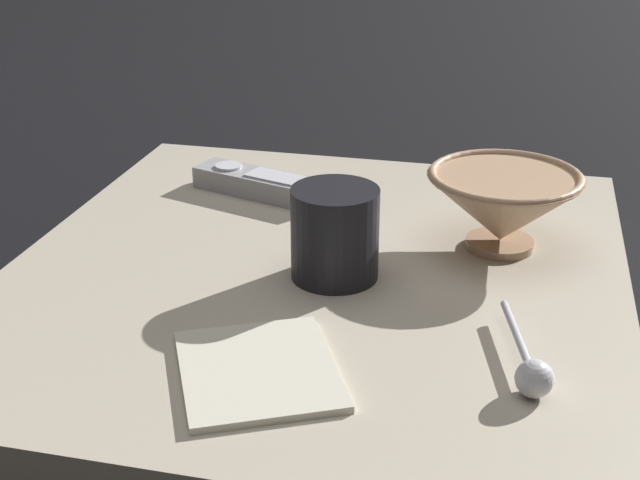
# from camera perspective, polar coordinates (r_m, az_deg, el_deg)

# --- Properties ---
(ground_plane) EXTENTS (6.00, 6.00, 0.00)m
(ground_plane) POSITION_cam_1_polar(r_m,az_deg,el_deg) (0.84, -0.20, -4.44)
(ground_plane) COLOR black
(table) EXTENTS (0.62, 0.56, 0.05)m
(table) POSITION_cam_1_polar(r_m,az_deg,el_deg) (0.83, -0.20, -3.08)
(table) COLOR #B7AD99
(table) RESTS_ON ground
(cereal_bowl) EXTENTS (0.15, 0.15, 0.08)m
(cereal_bowl) POSITION_cam_1_polar(r_m,az_deg,el_deg) (0.86, 11.69, 2.16)
(cereal_bowl) COLOR tan
(cereal_bowl) RESTS_ON table
(coffee_mug) EXTENTS (0.08, 0.08, 0.08)m
(coffee_mug) POSITION_cam_1_polar(r_m,az_deg,el_deg) (0.79, 0.96, 0.42)
(coffee_mug) COLOR black
(coffee_mug) RESTS_ON table
(teaspoon) EXTENTS (0.12, 0.04, 0.03)m
(teaspoon) POSITION_cam_1_polar(r_m,az_deg,el_deg) (0.66, 13.45, -8.25)
(teaspoon) COLOR silver
(teaspoon) RESTS_ON table
(tv_remote_near) EXTENTS (0.09, 0.16, 0.03)m
(tv_remote_near) POSITION_cam_1_polar(r_m,az_deg,el_deg) (0.99, -3.86, 3.63)
(tv_remote_near) COLOR #9E9EA3
(tv_remote_near) RESTS_ON table
(folded_napkin) EXTENTS (0.17, 0.16, 0.01)m
(folded_napkin) POSITION_cam_1_polar(r_m,az_deg,el_deg) (0.67, -4.41, -8.29)
(folded_napkin) COLOR beige
(folded_napkin) RESTS_ON table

